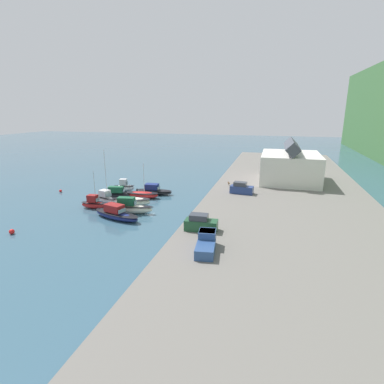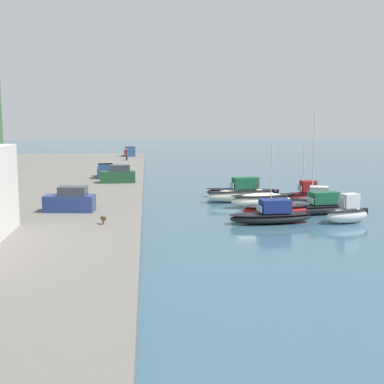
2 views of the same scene
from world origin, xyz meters
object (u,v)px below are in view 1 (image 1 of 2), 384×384
at_px(moored_boat_7, 106,198).
at_px(moored_boat_8, 94,203).
at_px(moored_boat_1, 142,195).
at_px(moored_boat_2, 132,201).
at_px(parked_car_1, 241,189).
at_px(pickup_truck_1, 206,243).
at_px(dog_on_quay, 229,183).
at_px(moored_boat_6, 118,194).
at_px(moored_boat_0, 153,191).
at_px(parked_car_0, 201,223).
at_px(moored_boat_3, 129,207).
at_px(moored_boat_5, 124,187).
at_px(mooring_buoy_0, 12,232).
at_px(mooring_buoy_1, 61,191).
at_px(moored_boat_4, 116,214).

relative_size(moored_boat_7, moored_boat_8, 1.47).
bearing_deg(moored_boat_8, moored_boat_1, 141.77).
height_order(moored_boat_2, parked_car_1, parked_car_1).
distance_m(pickup_truck_1, dog_on_quay, 30.46).
bearing_deg(moored_boat_6, moored_boat_0, 111.65).
bearing_deg(parked_car_0, moored_boat_3, -119.77).
xyz_separation_m(moored_boat_5, parked_car_0, (19.50, 21.23, 1.36)).
xyz_separation_m(parked_car_1, pickup_truck_1, (24.62, -1.11, -0.10)).
bearing_deg(moored_boat_8, parked_car_1, 111.06).
xyz_separation_m(moored_boat_6, parked_car_1, (-4.23, 23.38, 1.56)).
bearing_deg(parked_car_1, mooring_buoy_0, -43.70).
distance_m(moored_boat_7, pickup_truck_1, 28.53).
distance_m(mooring_buoy_0, mooring_buoy_1, 21.94).
bearing_deg(moored_boat_7, moored_boat_0, 156.78).
height_order(moored_boat_0, moored_boat_3, moored_boat_3).
relative_size(moored_boat_0, dog_on_quay, 9.16).
xyz_separation_m(moored_boat_3, parked_car_1, (-12.17, 17.02, 1.33)).
distance_m(parked_car_0, mooring_buoy_0, 26.00).
relative_size(moored_boat_1, parked_car_0, 1.60).
distance_m(moored_boat_4, moored_boat_8, 7.37).
distance_m(moored_boat_5, moored_boat_7, 7.82).
xyz_separation_m(moored_boat_2, moored_boat_4, (6.78, 0.68, 0.02)).
xyz_separation_m(moored_boat_8, mooring_buoy_1, (-7.42, -12.76, -0.59)).
distance_m(moored_boat_2, dog_on_quay, 20.68).
relative_size(parked_car_1, dog_on_quay, 5.15).
bearing_deg(dog_on_quay, moored_boat_6, 177.29).
relative_size(moored_boat_6, moored_boat_8, 1.26).
bearing_deg(parked_car_0, dog_on_quay, 177.71).
xyz_separation_m(parked_car_0, dog_on_quay, (-25.06, -0.17, -0.46)).
bearing_deg(moored_boat_3, moored_boat_1, -178.77).
relative_size(moored_boat_0, moored_boat_1, 1.13).
height_order(moored_boat_1, moored_boat_5, moored_boat_1).
xyz_separation_m(moored_boat_5, parked_car_1, (0.19, 24.30, 1.36)).
distance_m(moored_boat_1, moored_boat_6, 4.83).
height_order(moored_boat_1, mooring_buoy_0, moored_boat_1).
distance_m(moored_boat_5, mooring_buoy_1, 13.17).
xyz_separation_m(moored_boat_1, parked_car_0, (15.96, 15.55, 1.65)).
distance_m(moored_boat_4, dog_on_quay, 25.38).
xyz_separation_m(parked_car_0, mooring_buoy_1, (-15.36, -33.72, -2.05)).
bearing_deg(parked_car_0, moored_boat_0, -145.31).
relative_size(moored_boat_5, parked_car_1, 1.01).
bearing_deg(moored_boat_0, pickup_truck_1, 29.59).
bearing_deg(moored_boat_4, parked_car_0, 89.32).
bearing_deg(mooring_buoy_1, moored_boat_2, 76.66).
bearing_deg(moored_boat_2, moored_boat_4, -2.55).
height_order(parked_car_1, pickup_truck_1, parked_car_1).
xyz_separation_m(parked_car_0, pickup_truck_1, (5.32, 1.96, -0.10)).
height_order(moored_boat_0, parked_car_1, parked_car_1).
bearing_deg(moored_boat_2, moored_boat_1, 174.82).
relative_size(moored_boat_1, moored_boat_4, 0.77).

